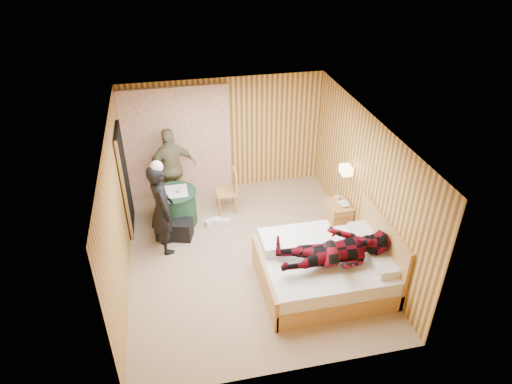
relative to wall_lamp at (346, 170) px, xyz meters
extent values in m
cube|color=tan|center=(-1.92, -0.45, -1.30)|extent=(4.20, 5.00, 0.01)
cube|color=silver|center=(-1.92, -0.45, 1.20)|extent=(4.20, 5.00, 0.01)
cube|color=#F2B45D|center=(-1.92, 2.05, -0.05)|extent=(4.20, 0.02, 2.50)
cube|color=#F2B45D|center=(-4.02, -0.45, -0.05)|extent=(0.02, 5.00, 2.50)
cube|color=#F2B45D|center=(0.18, -0.45, -0.05)|extent=(0.02, 5.00, 2.50)
cube|color=white|center=(-2.92, 1.98, -0.10)|extent=(2.20, 0.08, 2.40)
cube|color=black|center=(-3.98, 0.95, -0.28)|extent=(0.06, 0.90, 2.05)
cylinder|color=gold|center=(0.08, 0.00, 0.00)|extent=(0.18, 0.04, 0.04)
cube|color=#FFECB2|center=(0.00, 0.00, 0.00)|extent=(0.18, 0.24, 0.16)
cube|color=tan|center=(-0.82, -1.45, -1.15)|extent=(2.06, 1.65, 0.31)
cube|color=silver|center=(-0.82, -1.45, -0.86)|extent=(2.00, 1.59, 0.26)
cube|color=tan|center=(-1.85, -1.45, -1.01)|extent=(0.06, 1.65, 0.58)
cube|color=tan|center=(0.14, -1.45, -0.73)|extent=(0.06, 1.65, 1.13)
cube|color=silver|center=(-0.02, -1.84, -0.66)|extent=(0.39, 0.57, 0.14)
cube|color=silver|center=(-0.02, -1.06, -0.66)|extent=(0.39, 0.57, 0.14)
cube|color=silver|center=(-1.18, -0.99, -0.64)|extent=(1.24, 0.62, 0.19)
cube|color=tan|center=(-0.04, 0.04, -1.03)|extent=(0.40, 0.55, 0.55)
cube|color=tan|center=(-0.04, 0.04, -0.85)|extent=(0.42, 0.56, 0.03)
cylinder|color=#1E422C|center=(-3.09, 0.84, -0.95)|extent=(0.77, 0.77, 0.70)
cylinder|color=#1E422C|center=(-3.09, 0.84, -0.59)|extent=(0.83, 0.83, 0.03)
cube|color=silver|center=(-3.09, 0.84, -0.57)|extent=(0.58, 0.58, 0.01)
cube|color=tan|center=(-3.09, 1.42, -0.85)|extent=(0.43, 0.43, 0.05)
cube|color=tan|center=(-3.10, 1.61, -0.60)|extent=(0.42, 0.05, 0.46)
cylinder|color=tan|center=(-3.26, 1.25, -1.08)|extent=(0.04, 0.04, 0.43)
cylinder|color=tan|center=(-2.93, 1.59, -1.08)|extent=(0.04, 0.04, 0.43)
cube|color=tan|center=(-2.07, 1.07, -0.85)|extent=(0.42, 0.42, 0.05)
cube|color=tan|center=(-1.88, 1.07, -0.60)|extent=(0.04, 0.42, 0.46)
cylinder|color=tan|center=(-2.24, 1.24, -1.09)|extent=(0.04, 0.04, 0.43)
cylinder|color=tan|center=(-1.90, 0.90, -1.09)|extent=(0.04, 0.04, 0.43)
cube|color=black|center=(-3.18, 0.37, -1.11)|extent=(0.73, 0.52, 0.37)
cube|color=silver|center=(-2.23, 0.57, -1.23)|extent=(0.31, 0.18, 0.13)
cube|color=silver|center=(-2.43, 0.62, -1.24)|extent=(0.31, 0.20, 0.13)
imported|color=black|center=(-3.35, 0.07, -0.43)|extent=(0.54, 0.71, 1.74)
imported|color=#716F4B|center=(-3.09, 1.53, -0.44)|extent=(1.08, 0.64, 1.72)
imported|color=maroon|center=(-0.77, -1.65, -0.30)|extent=(0.86, 0.67, 1.77)
imported|color=silver|center=(-0.04, -0.01, -0.74)|extent=(0.22, 0.26, 0.02)
imported|color=silver|center=(-0.04, -0.01, -0.72)|extent=(0.18, 0.23, 0.02)
imported|color=silver|center=(-0.04, 0.17, -0.71)|extent=(0.12, 0.12, 0.09)
imported|color=silver|center=(-2.99, 0.79, -0.52)|extent=(0.16, 0.16, 0.10)
camera|label=1|loc=(-3.12, -6.73, 4.05)|focal=32.00mm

